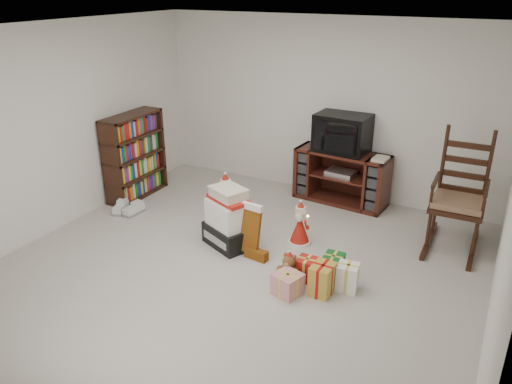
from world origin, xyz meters
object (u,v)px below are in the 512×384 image
gift_pile (229,221)px  mrs_claus_figurine (226,201)px  red_suitcase (223,224)px  santa_figurine (300,227)px  rocking_chair (457,207)px  sneaker_pair (127,209)px  bookshelf (135,157)px  teddy_bear (290,269)px  crt_television (342,133)px  gift_cluster (320,275)px  tv_stand (341,177)px

gift_pile → mrs_claus_figurine: 0.73m
red_suitcase → santa_figurine: size_ratio=0.97×
rocking_chair → sneaker_pair: 4.20m
bookshelf → red_suitcase: (1.85, -0.64, -0.35)m
rocking_chair → teddy_bear: 2.15m
mrs_claus_figurine → crt_television: (1.12, 1.25, 0.76)m
rocking_chair → gift_cluster: rocking_chair is taller
bookshelf → mrs_claus_figurine: bearing=-2.4°
rocking_chair → bookshelf: bearing=-173.4°
teddy_bear → santa_figurine: size_ratio=0.57×
bookshelf → teddy_bear: size_ratio=3.85×
red_suitcase → santa_figurine: bearing=44.7°
sneaker_pair → crt_television: crt_television is taller
tv_stand → sneaker_pair: 2.98m
teddy_bear → mrs_claus_figurine: mrs_claus_figurine is taller
teddy_bear → red_suitcase: bearing=159.1°
tv_stand → gift_pile: tv_stand is taller
mrs_claus_figurine → sneaker_pair: (-1.27, -0.49, -0.19)m
rocking_chair → mrs_claus_figurine: bearing=-168.0°
sneaker_pair → crt_television: 3.10m
crt_television → sneaker_pair: bearing=-140.1°
bookshelf → gift_pile: 2.08m
red_suitcase → teddy_bear: 1.14m
tv_stand → teddy_bear: size_ratio=4.24×
santa_figurine → mrs_claus_figurine: (-1.13, 0.18, 0.03)m
teddy_bear → mrs_claus_figurine: (-1.36, 0.97, 0.11)m
rocking_chair → tv_stand: bearing=158.7°
gift_cluster → gift_pile: bearing=165.8°
gift_pile → mrs_claus_figurine: (-0.41, 0.60, -0.07)m
bookshelf → rocking_chair: (4.30, 0.56, -0.09)m
sneaker_pair → gift_cluster: bearing=-18.6°
mrs_claus_figurine → rocking_chair: bearing=12.9°
teddy_bear → sneaker_pair: (-2.63, 0.49, -0.08)m
sneaker_pair → mrs_claus_figurine: bearing=10.9°
bookshelf → santa_figurine: size_ratio=2.18×
crt_television → mrs_claus_figurine: bearing=-128.0°
gift_cluster → crt_television: crt_television is taller
teddy_bear → gift_cluster: (0.32, 0.05, -0.01)m
bookshelf → sneaker_pair: bookshelf is taller
gift_pile → gift_cluster: size_ratio=0.87×
gift_cluster → sneaker_pair: bearing=171.6°
rocking_chair → santa_figurine: size_ratio=2.63×
santa_figurine → crt_television: size_ratio=0.75×
tv_stand → mrs_claus_figurine: size_ratio=2.09×
bookshelf → rocking_chair: size_ratio=0.83×
mrs_claus_figurine → gift_cluster: (1.68, -0.92, -0.12)m
red_suitcase → rocking_chair: bearing=45.9°
rocking_chair → crt_television: size_ratio=1.97×
tv_stand → gift_cluster: bearing=-71.4°
red_suitcase → teddy_bear: bearing=-1.1°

